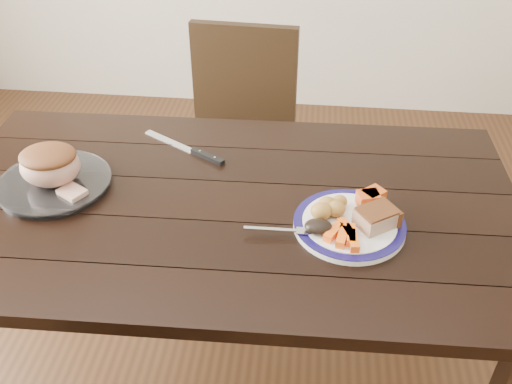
# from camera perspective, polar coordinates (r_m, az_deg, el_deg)

# --- Properties ---
(ground) EXTENTS (4.00, 4.00, 0.00)m
(ground) POSITION_cam_1_polar(r_m,az_deg,el_deg) (2.11, -2.21, -17.24)
(ground) COLOR #472B16
(ground) RESTS_ON ground
(dining_table) EXTENTS (1.62, 0.94, 0.75)m
(dining_table) POSITION_cam_1_polar(r_m,az_deg,el_deg) (1.62, -2.74, -3.45)
(dining_table) COLOR black
(dining_table) RESTS_ON ground
(chair_far) EXTENTS (0.45, 0.46, 0.93)m
(chair_far) POSITION_cam_1_polar(r_m,az_deg,el_deg) (2.30, -1.65, 5.93)
(chair_far) COLOR black
(chair_far) RESTS_ON ground
(dinner_plate) EXTENTS (0.29, 0.29, 0.02)m
(dinner_plate) POSITION_cam_1_polar(r_m,az_deg,el_deg) (1.49, 9.30, -3.29)
(dinner_plate) COLOR white
(dinner_plate) RESTS_ON dining_table
(plate_rim) EXTENTS (0.29, 0.29, 0.02)m
(plate_rim) POSITION_cam_1_polar(r_m,az_deg,el_deg) (1.48, 9.33, -3.04)
(plate_rim) COLOR #130E47
(plate_rim) RESTS_ON dinner_plate
(serving_platter) EXTENTS (0.31, 0.31, 0.02)m
(serving_platter) POSITION_cam_1_polar(r_m,az_deg,el_deg) (1.71, -19.47, 0.74)
(serving_platter) COLOR white
(serving_platter) RESTS_ON dining_table
(pork_slice) EXTENTS (0.12, 0.12, 0.04)m
(pork_slice) POSITION_cam_1_polar(r_m,az_deg,el_deg) (1.47, 11.92, -2.57)
(pork_slice) COLOR tan
(pork_slice) RESTS_ON dinner_plate
(roasted_potatoes) EXTENTS (0.10, 0.10, 0.05)m
(roasted_potatoes) POSITION_cam_1_polar(r_m,az_deg,el_deg) (1.48, 7.34, -1.54)
(roasted_potatoes) COLOR gold
(roasted_potatoes) RESTS_ON dinner_plate
(carrot_batons) EXTENTS (0.09, 0.11, 0.02)m
(carrot_batons) POSITION_cam_1_polar(r_m,az_deg,el_deg) (1.42, 8.90, -4.24)
(carrot_batons) COLOR orange
(carrot_batons) RESTS_ON dinner_plate
(pumpkin_wedges) EXTENTS (0.08, 0.08, 0.04)m
(pumpkin_wedges) POSITION_cam_1_polar(r_m,az_deg,el_deg) (1.54, 11.39, -0.57)
(pumpkin_wedges) COLOR #F1551A
(pumpkin_wedges) RESTS_ON dinner_plate
(dark_mushroom) EXTENTS (0.07, 0.05, 0.03)m
(dark_mushroom) POSITION_cam_1_polar(r_m,az_deg,el_deg) (1.43, 6.26, -3.45)
(dark_mushroom) COLOR black
(dark_mushroom) RESTS_ON dinner_plate
(fork) EXTENTS (0.18, 0.03, 0.00)m
(fork) POSITION_cam_1_polar(r_m,az_deg,el_deg) (1.44, 2.86, -3.86)
(fork) COLOR silver
(fork) RESTS_ON dinner_plate
(roast_joint) EXTENTS (0.17, 0.14, 0.11)m
(roast_joint) POSITION_cam_1_polar(r_m,az_deg,el_deg) (1.67, -19.89, 2.46)
(roast_joint) COLOR tan
(roast_joint) RESTS_ON serving_platter
(cut_slice) EXTENTS (0.09, 0.08, 0.02)m
(cut_slice) POSITION_cam_1_polar(r_m,az_deg,el_deg) (1.63, -17.89, -0.07)
(cut_slice) COLOR tan
(cut_slice) RESTS_ON serving_platter
(carving_knife) EXTENTS (0.28, 0.18, 0.01)m
(carving_knife) POSITION_cam_1_polar(r_m,az_deg,el_deg) (1.76, -5.85, 3.95)
(carving_knife) COLOR silver
(carving_knife) RESTS_ON dining_table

